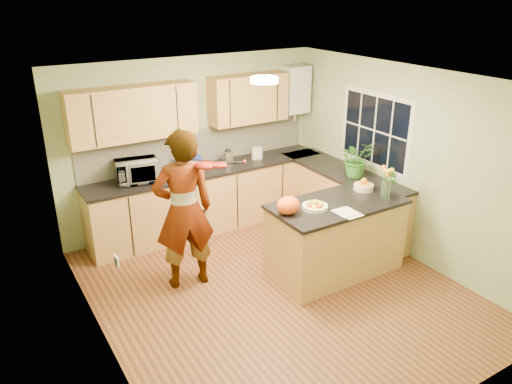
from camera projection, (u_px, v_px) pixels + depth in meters
floor at (276, 290)px, 6.00m from camera, size 4.50×4.50×0.00m
ceiling at (280, 80)px, 5.04m from camera, size 4.00×4.50×0.02m
wall_back at (193, 144)px, 7.30m from camera, size 4.00×0.02×2.50m
wall_front at (444, 292)px, 3.75m from camera, size 4.00×0.02×2.50m
wall_left at (96, 238)px, 4.56m from camera, size 0.02×4.50×2.50m
wall_right at (406, 163)px, 6.48m from camera, size 0.02×4.50×2.50m
back_counter at (210, 198)px, 7.41m from camera, size 3.64×0.62×0.94m
right_counter at (341, 201)px, 7.31m from camera, size 0.62×2.24×0.94m
splashback at (199, 146)px, 7.35m from camera, size 3.60×0.02×0.52m
upper_cabinets at (184, 107)px, 6.85m from camera, size 3.20×0.34×0.70m
boiler at (295, 90)px, 7.74m from camera, size 0.40×0.30×0.86m
window_right at (375, 130)px, 6.84m from camera, size 0.01×1.30×1.05m
light_switch at (117, 261)px, 4.07m from camera, size 0.02×0.09×0.09m
ceiling_lamp at (264, 80)px, 5.30m from camera, size 0.30×0.30×0.07m
peninsula_island at (335, 237)px, 6.23m from camera, size 1.66×0.85×0.95m
fruit_dish at (315, 205)px, 5.86m from camera, size 0.31×0.31×0.11m
orange_bowl at (364, 185)px, 6.41m from camera, size 0.25×0.25×0.15m
flower_vase at (387, 174)px, 6.07m from camera, size 0.25×0.25×0.47m
orange_bag at (288, 205)px, 5.71m from camera, size 0.33×0.30×0.21m
papers at (348, 213)px, 5.76m from camera, size 0.23×0.31×0.01m
violinist at (184, 210)px, 5.78m from camera, size 0.77×0.57×1.95m
violin at (206, 165)px, 5.48m from camera, size 0.62×0.54×0.16m
microwave at (137, 171)px, 6.67m from camera, size 0.61×0.46×0.30m
blue_box at (189, 163)px, 7.06m from camera, size 0.32×0.25×0.24m
kettle at (228, 157)px, 7.31m from camera, size 0.15×0.15×0.29m
jar_cream at (255, 153)px, 7.59m from camera, size 0.14×0.14×0.18m
jar_white at (259, 153)px, 7.60m from camera, size 0.14×0.14×0.18m
potted_plant at (357, 158)px, 6.83m from camera, size 0.53×0.48×0.51m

